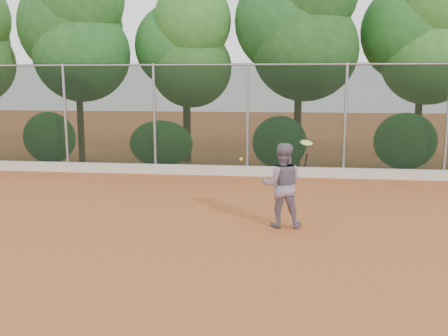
# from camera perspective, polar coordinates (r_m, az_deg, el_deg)

# --- Properties ---
(ground) EXTENTS (80.00, 80.00, 0.00)m
(ground) POSITION_cam_1_polar(r_m,az_deg,el_deg) (9.21, -0.78, -8.76)
(ground) COLOR #A75427
(ground) RESTS_ON ground
(concrete_curb) EXTENTS (24.00, 0.20, 0.30)m
(concrete_curb) POSITION_cam_1_polar(r_m,az_deg,el_deg) (15.76, 2.61, -0.34)
(concrete_curb) COLOR beige
(concrete_curb) RESTS_ON ground
(tennis_player) EXTENTS (0.86, 0.68, 1.72)m
(tennis_player) POSITION_cam_1_polar(r_m,az_deg,el_deg) (10.19, 6.64, -1.97)
(tennis_player) COLOR slate
(tennis_player) RESTS_ON ground
(chainlink_fence) EXTENTS (24.09, 0.09, 3.50)m
(chainlink_fence) POSITION_cam_1_polar(r_m,az_deg,el_deg) (15.73, 2.71, 5.92)
(chainlink_fence) COLOR black
(chainlink_fence) RESTS_ON ground
(foliage_backdrop) EXTENTS (23.70, 3.63, 7.55)m
(foliage_backdrop) POSITION_cam_1_polar(r_m,az_deg,el_deg) (17.77, 1.48, 14.59)
(foliage_backdrop) COLOR #462C1B
(foliage_backdrop) RESTS_ON ground
(tennis_racket) EXTENTS (0.37, 0.36, 0.56)m
(tennis_racket) POSITION_cam_1_polar(r_m,az_deg,el_deg) (10.03, 9.42, 2.62)
(tennis_racket) COLOR black
(tennis_racket) RESTS_ON ground
(tennis_ball_in_flight) EXTENTS (0.07, 0.07, 0.07)m
(tennis_ball_in_flight) POSITION_cam_1_polar(r_m,az_deg,el_deg) (10.47, 1.95, 1.01)
(tennis_ball_in_flight) COLOR yellow
(tennis_ball_in_flight) RESTS_ON ground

